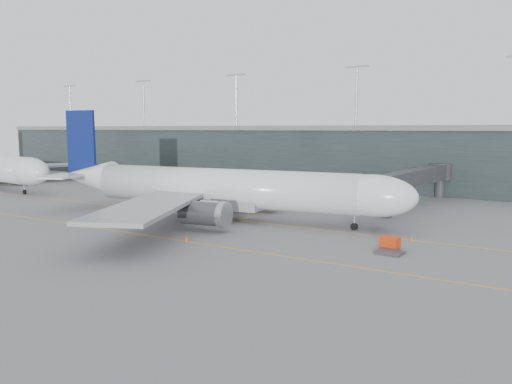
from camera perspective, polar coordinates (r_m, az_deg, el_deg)
The scene contains 17 objects.
ground at distance 85.46m, azimuth -3.40°, elevation -2.49°, with size 320.00×320.00×0.00m, color slate.
taxiline_a at distance 82.27m, azimuth -5.00°, elevation -2.89°, with size 160.00×0.25×0.02m, color orange.
taxiline_b at distance 70.31m, azimuth -12.81°, elevation -4.79°, with size 160.00×0.25×0.02m, color orange.
taxiline_lead_main at distance 100.03m, azimuth 5.54°, elevation -1.08°, with size 0.25×60.00×0.02m, color orange.
taxiline_lead_adj at distance 152.76m, azimuth -22.53°, elevation 1.28°, with size 0.25×60.00×0.02m, color orange.
terminal at distance 136.05m, azimuth 10.74°, elevation 4.26°, with size 240.00×36.00×29.00m.
main_aircraft at distance 79.91m, azimuth -4.13°, elevation 0.42°, with size 63.26×59.01×17.74m.
jet_bridge at distance 97.78m, azimuth 17.51°, elevation 1.59°, with size 7.96×47.19×7.18m.
gse_cart at distance 62.54m, azimuth 15.05°, elevation -5.58°, with size 2.40×1.73×1.51m.
baggage_dolly at distance 60.49m, azimuth 15.01°, elevation -6.66°, with size 3.01×2.41×0.30m, color #343338.
uld_a at distance 96.76m, azimuth -1.65°, elevation -0.79°, with size 2.37×2.18×1.73m.
uld_b at distance 95.38m, azimuth -0.82°, elevation -0.89°, with size 2.40×2.19×1.77m.
uld_c at distance 94.36m, azimuth 0.06°, elevation -0.98°, with size 2.36×2.12×1.77m.
cone_nose at distance 67.85m, azimuth 17.34°, elevation -5.10°, with size 0.41×0.41×0.66m, color #F05C0D.
cone_wing_stbd at distance 64.89m, azimuth -7.92°, elevation -5.35°, with size 0.48×0.48×0.77m, color #FD490E.
cone_wing_port at distance 90.67m, azimuth 6.85°, elevation -1.73°, with size 0.47×0.47×0.75m, color #E5530C.
cone_tail at distance 82.48m, azimuth -11.70°, elevation -2.74°, with size 0.45×0.45×0.71m, color orange.
Camera 1 is at (48.31, -69.00, 14.49)m, focal length 35.00 mm.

